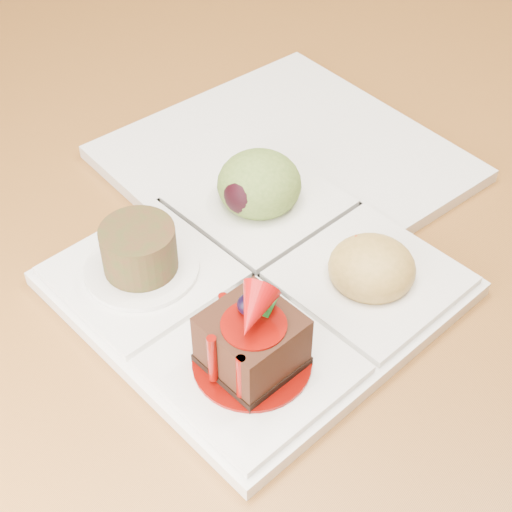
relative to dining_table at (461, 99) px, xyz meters
The scene contains 4 objects.
ground 0.68m from the dining_table, ahead, with size 6.00×6.00×0.00m, color #572D18.
dining_table is the anchor object (origin of this frame).
sampler_plate 0.44m from the dining_table, 85.62° to the right, with size 0.28×0.28×0.10m.
second_plate 0.31m from the dining_table, 96.74° to the right, with size 0.26×0.26×0.01m, color white.
Camera 1 is at (0.28, -0.76, 1.18)m, focal length 55.00 mm.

